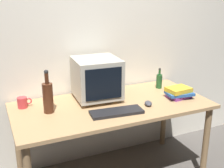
# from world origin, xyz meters

# --- Properties ---
(back_wall) EXTENTS (4.00, 0.08, 2.50)m
(back_wall) POSITION_xyz_m (0.00, 0.46, 1.25)
(back_wall) COLOR silver
(back_wall) RESTS_ON ground
(desk) EXTENTS (1.67, 0.79, 0.74)m
(desk) POSITION_xyz_m (0.00, 0.00, 0.66)
(desk) COLOR tan
(desk) RESTS_ON ground
(crt_monitor) EXTENTS (0.40, 0.41, 0.37)m
(crt_monitor) POSITION_xyz_m (-0.08, 0.16, 0.93)
(crt_monitor) COLOR #B2AD9E
(crt_monitor) RESTS_ON desk
(keyboard) EXTENTS (0.43, 0.19, 0.02)m
(keyboard) POSITION_xyz_m (-0.05, -0.20, 0.75)
(keyboard) COLOR black
(keyboard) RESTS_ON desk
(computer_mouse) EXTENTS (0.09, 0.12, 0.04)m
(computer_mouse) POSITION_xyz_m (0.27, -0.15, 0.76)
(computer_mouse) COLOR #3F3F47
(computer_mouse) RESTS_ON desk
(bottle_tall) EXTENTS (0.08, 0.08, 0.35)m
(bottle_tall) POSITION_xyz_m (-0.53, 0.05, 0.87)
(bottle_tall) COLOR #472314
(bottle_tall) RESTS_ON desk
(bottle_short) EXTENTS (0.06, 0.06, 0.20)m
(bottle_short) POSITION_xyz_m (0.59, 0.19, 0.81)
(bottle_short) COLOR #1E4C23
(bottle_short) RESTS_ON desk
(book_stack) EXTENTS (0.25, 0.19, 0.10)m
(book_stack) POSITION_xyz_m (0.61, -0.11, 0.79)
(book_stack) COLOR #843893
(book_stack) RESTS_ON desk
(mug) EXTENTS (0.12, 0.08, 0.09)m
(mug) POSITION_xyz_m (-0.71, 0.23, 0.78)
(mug) COLOR #CC383D
(mug) RESTS_ON desk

